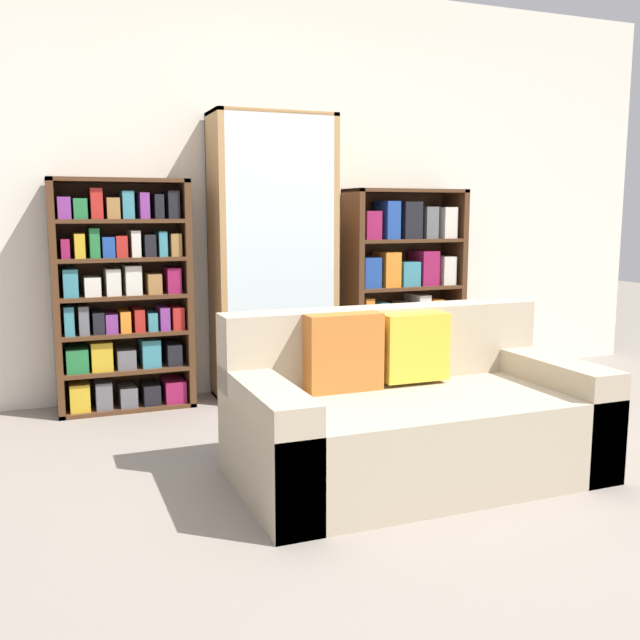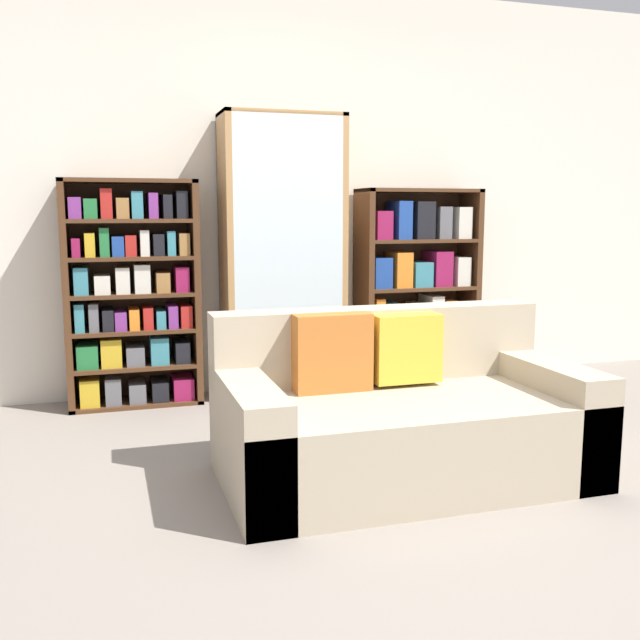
# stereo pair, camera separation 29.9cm
# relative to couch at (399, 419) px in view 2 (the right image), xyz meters

# --- Properties ---
(ground_plane) EXTENTS (16.00, 16.00, 0.00)m
(ground_plane) POSITION_rel_couch_xyz_m (-0.03, -0.51, -0.27)
(ground_plane) COLOR gray
(wall_back) EXTENTS (6.00, 0.06, 2.70)m
(wall_back) POSITION_rel_couch_xyz_m (-0.03, 1.85, 1.08)
(wall_back) COLOR silver
(wall_back) RESTS_ON ground
(couch) EXTENTS (1.64, 0.88, 0.75)m
(couch) POSITION_rel_couch_xyz_m (0.00, 0.00, 0.00)
(couch) COLOR tan
(couch) RESTS_ON ground
(bookshelf_left) EXTENTS (0.81, 0.32, 1.41)m
(bookshelf_left) POSITION_rel_couch_xyz_m (-1.11, 1.65, 0.41)
(bookshelf_left) COLOR #4C2D19
(bookshelf_left) RESTS_ON ground
(display_cabinet) EXTENTS (0.79, 0.36, 1.83)m
(display_cabinet) POSITION_rel_couch_xyz_m (-0.14, 1.63, 0.65)
(display_cabinet) COLOR #AD7F4C
(display_cabinet) RESTS_ON ground
(bookshelf_right) EXTENTS (0.85, 0.32, 1.37)m
(bookshelf_right) POSITION_rel_couch_xyz_m (0.83, 1.65, 0.38)
(bookshelf_right) COLOR #4C2D19
(bookshelf_right) RESTS_ON ground
(wine_bottle) EXTENTS (0.08, 0.08, 0.39)m
(wine_bottle) POSITION_rel_couch_xyz_m (0.55, 1.04, -0.11)
(wine_bottle) COLOR black
(wine_bottle) RESTS_ON ground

